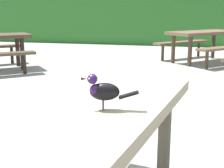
# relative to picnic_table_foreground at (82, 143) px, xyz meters

# --- Properties ---
(hedge_wall) EXTENTS (28.00, 1.93, 1.62)m
(hedge_wall) POSITION_rel_picnic_table_foreground_xyz_m (-0.22, 10.69, 0.26)
(hedge_wall) COLOR #2D6B28
(hedge_wall) RESTS_ON ground
(picnic_table_foreground) EXTENTS (1.93, 1.96, 0.74)m
(picnic_table_foreground) POSITION_rel_picnic_table_foreground_xyz_m (0.00, 0.00, 0.00)
(picnic_table_foreground) COLOR gray
(picnic_table_foreground) RESTS_ON ground
(bird_grackle) EXTENTS (0.29, 0.09, 0.18)m
(bird_grackle) POSITION_rel_picnic_table_foreground_xyz_m (0.11, 0.01, 0.29)
(bird_grackle) COLOR black
(bird_grackle) RESTS_ON picnic_table_foreground
(picnic_table_mid_right) EXTENTS (2.40, 2.40, 0.74)m
(picnic_table_mid_right) POSITION_rel_picnic_table_foreground_xyz_m (0.78, 6.43, 0.00)
(picnic_table_mid_right) COLOR brown
(picnic_table_mid_right) RESTS_ON ground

